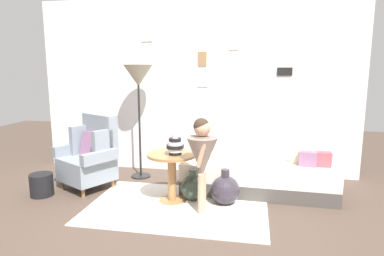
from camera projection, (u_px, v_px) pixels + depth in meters
name	position (u px, v px, depth m)	size (l,w,h in m)	color
ground_plane	(160.00, 227.00, 3.35)	(12.00, 12.00, 0.00)	#4C3D33
gallery_wall	(194.00, 87.00, 5.01)	(4.80, 0.12, 2.60)	silver
rug	(178.00, 206.00, 3.84)	(2.03, 1.36, 0.01)	silver
armchair	(91.00, 155.00, 4.41)	(0.90, 0.83, 0.97)	olive
daybed	(258.00, 176.00, 4.31)	(1.93, 0.88, 0.40)	#4C4742
pillow_head	(323.00, 159.00, 4.02)	(0.18, 0.12, 0.18)	#D64C56
pillow_mid	(308.00, 159.00, 4.04)	(0.20, 0.12, 0.18)	gray
pillow_back	(298.00, 156.00, 4.16)	(0.17, 0.12, 0.17)	beige
side_table	(172.00, 167.00, 3.93)	(0.58, 0.58, 0.59)	#9E7042
vase_striped	(175.00, 146.00, 3.83)	(0.20, 0.20, 0.26)	black
floor_lamp	(138.00, 80.00, 4.67)	(0.41, 0.41, 1.62)	black
person_child	(202.00, 154.00, 3.58)	(0.34, 0.34, 1.05)	tan
book_on_daybed	(221.00, 156.00, 4.45)	(0.22, 0.16, 0.03)	tan
demijohn_near	(193.00, 187.00, 4.02)	(0.30, 0.30, 0.38)	#2D3D33
demijohn_far	(225.00, 190.00, 3.89)	(0.34, 0.34, 0.42)	#332D38
magazine_basket	(42.00, 185.00, 4.16)	(0.28, 0.28, 0.28)	black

